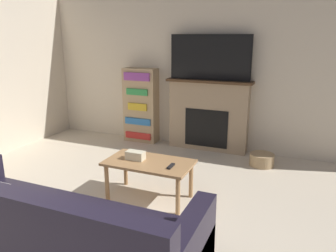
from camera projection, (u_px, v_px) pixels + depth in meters
wall_back at (206, 69)px, 5.46m from camera, size 6.87×0.06×2.70m
fireplace at (208, 115)px, 5.50m from camera, size 1.43×0.28×1.19m
tv at (210, 57)px, 5.23m from camera, size 1.32×0.03×0.72m
couch at (49, 237)px, 2.70m from camera, size 2.51×0.99×0.88m
coffee_table at (149, 166)px, 3.84m from camera, size 1.02×0.56×0.47m
tissue_box at (135, 155)px, 3.88m from camera, size 0.22×0.12×0.10m
remote_control at (171, 166)px, 3.65m from camera, size 0.04×0.15×0.02m
bookshelf at (141, 105)px, 5.93m from camera, size 0.61×0.29×1.34m
storage_basket at (262, 160)px, 4.91m from camera, size 0.36×0.36×0.18m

